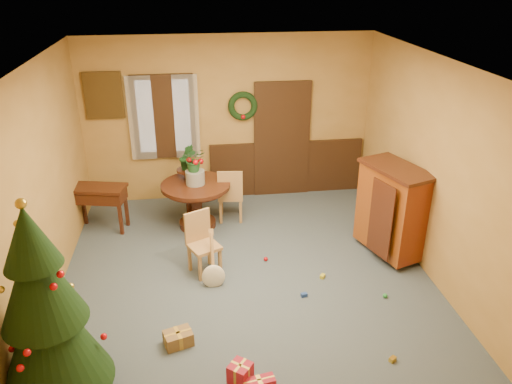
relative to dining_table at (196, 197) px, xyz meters
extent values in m
plane|color=#323C4A|center=(0.63, -1.61, -0.53)|extent=(5.50, 5.50, 0.00)
plane|color=silver|center=(0.63, -1.61, 2.37)|extent=(5.50, 5.50, 0.00)
plane|color=olive|center=(0.63, 1.14, 0.92)|extent=(5.00, 0.00, 5.00)
plane|color=olive|center=(0.63, -4.36, 0.92)|extent=(5.00, 0.00, 5.00)
plane|color=olive|center=(-1.87, -1.61, 0.92)|extent=(0.00, 5.50, 5.50)
plane|color=olive|center=(3.13, -1.61, 0.92)|extent=(0.00, 5.50, 5.50)
cube|color=black|center=(1.68, 1.10, -0.03)|extent=(2.80, 0.06, 1.00)
cube|color=black|center=(1.58, 1.09, 0.52)|extent=(1.00, 0.08, 2.10)
cube|color=white|center=(1.58, 1.12, 0.47)|extent=(0.80, 0.03, 1.90)
cube|color=black|center=(-0.47, 1.09, 1.02)|extent=(1.05, 0.08, 1.45)
cube|color=white|center=(-0.47, 1.12, 1.02)|extent=(0.88, 0.03, 1.25)
cube|color=white|center=(-0.85, 1.04, 1.02)|extent=(0.42, 0.02, 1.45)
cube|color=white|center=(-0.09, 1.04, 1.02)|extent=(0.42, 0.02, 1.45)
torus|color=black|center=(0.88, 1.06, 1.17)|extent=(0.51, 0.11, 0.51)
cube|color=#4C3819|center=(-1.42, 1.10, 1.42)|extent=(0.62, 0.05, 0.78)
cube|color=gray|center=(-1.42, 1.13, 1.42)|extent=(0.48, 0.02, 0.62)
cylinder|color=black|center=(0.00, 0.00, 0.20)|extent=(1.10, 1.10, 0.06)
cylinder|color=black|center=(0.00, 0.00, 0.14)|extent=(0.98, 0.98, 0.04)
cylinder|color=black|center=(0.00, 0.00, -0.16)|extent=(0.18, 0.18, 0.61)
cylinder|color=black|center=(0.00, 0.00, -0.48)|extent=(0.59, 0.59, 0.10)
cylinder|color=slate|center=(0.00, 0.00, 0.34)|extent=(0.30, 0.30, 0.22)
imported|color=#1E4C23|center=(0.00, 0.00, 0.64)|extent=(0.35, 0.31, 0.39)
cube|color=#9D713F|center=(0.07, -1.36, -0.12)|extent=(0.51, 0.51, 0.05)
cube|color=#9D713F|center=(-0.01, -1.20, 0.12)|extent=(0.36, 0.20, 0.46)
cube|color=#9D713F|center=(0.14, -1.15, -0.33)|extent=(0.05, 0.05, 0.39)
cube|color=#9D713F|center=(-0.14, -1.29, -0.33)|extent=(0.05, 0.05, 0.39)
cube|color=#9D713F|center=(0.28, -1.43, -0.33)|extent=(0.05, 0.05, 0.39)
cube|color=#9D713F|center=(0.00, -1.56, -0.33)|extent=(0.05, 0.05, 0.39)
cube|color=#9D713F|center=(0.57, 0.19, -0.10)|extent=(0.44, 0.44, 0.05)
cube|color=#9D713F|center=(0.55, 0.01, 0.16)|extent=(0.41, 0.08, 0.48)
cube|color=#9D713F|center=(0.39, 0.05, -0.32)|extent=(0.05, 0.05, 0.41)
cube|color=#9D713F|center=(0.71, 0.01, -0.32)|extent=(0.05, 0.05, 0.41)
cube|color=#9D713F|center=(0.42, 0.37, -0.32)|extent=(0.05, 0.05, 0.41)
cube|color=#9D713F|center=(0.75, 0.34, -0.32)|extent=(0.05, 0.05, 0.41)
cylinder|color=black|center=(-0.12, 0.29, -0.09)|extent=(0.11, 0.11, 0.87)
cylinder|color=black|center=(-0.12, 0.29, 0.35)|extent=(0.35, 0.35, 0.03)
imported|color=#19471E|center=(-0.12, 0.29, 0.59)|extent=(0.26, 0.22, 0.43)
cone|color=black|center=(-1.44, -3.37, 0.29)|extent=(1.07, 1.07, 1.26)
cone|color=black|center=(-1.44, -3.37, 0.87)|extent=(0.77, 0.77, 0.92)
cone|color=black|center=(-1.44, -3.37, 1.31)|extent=(0.50, 0.50, 0.58)
sphere|color=gold|center=(-1.44, -3.37, 1.62)|extent=(0.10, 0.10, 0.10)
cube|color=black|center=(-1.52, 0.11, 0.19)|extent=(0.91, 0.59, 0.05)
cube|color=black|center=(-1.52, 0.11, 0.06)|extent=(0.85, 0.54, 0.18)
cube|color=black|center=(-1.88, 0.11, -0.18)|extent=(0.11, 0.30, 0.69)
cube|color=black|center=(-1.16, 0.11, -0.18)|extent=(0.11, 0.30, 0.69)
cube|color=#5F140A|center=(2.78, -1.21, 0.18)|extent=(0.81, 1.13, 1.26)
cube|color=black|center=(2.78, -1.21, 0.83)|extent=(0.89, 1.20, 0.05)
cylinder|color=black|center=(2.78, -1.64, -0.48)|extent=(0.07, 0.07, 0.09)
cylinder|color=black|center=(2.78, -0.78, -0.48)|extent=(0.07, 0.07, 0.09)
cube|color=brown|center=(-0.29, -2.78, -0.45)|extent=(0.36, 0.31, 0.16)
cube|color=#B48B30|center=(-0.29, -2.78, -0.45)|extent=(0.31, 0.13, 0.17)
cube|color=#B48B30|center=(-0.29, -2.78, -0.45)|extent=(0.11, 0.23, 0.17)
cube|color=maroon|center=(0.35, -3.41, -0.43)|extent=(0.29, 0.29, 0.21)
cube|color=#B48B30|center=(0.35, -3.41, -0.43)|extent=(0.19, 0.15, 0.21)
cube|color=#B48B30|center=(0.35, -3.41, -0.43)|extent=(0.15, 0.19, 0.21)
cube|color=brown|center=(-1.31, -3.09, -0.47)|extent=(0.28, 0.27, 0.12)
cube|color=#B48B30|center=(-1.31, -3.09, -0.47)|extent=(0.19, 0.17, 0.13)
cube|color=#B48B30|center=(-1.31, -3.09, -0.47)|extent=(0.13, 0.14, 0.13)
cube|color=maroon|center=(0.53, -3.54, -0.47)|extent=(0.34, 0.19, 0.11)
cube|color=#B48B30|center=(0.53, -3.54, -0.47)|extent=(0.33, 0.07, 0.12)
cube|color=#B48B30|center=(0.53, -3.54, -0.47)|extent=(0.07, 0.14, 0.12)
cube|color=#224093|center=(1.32, -2.10, -0.51)|extent=(0.09, 0.06, 0.05)
sphere|color=green|center=(2.35, -2.26, -0.50)|extent=(0.06, 0.06, 0.06)
cube|color=gold|center=(1.66, -1.72, -0.51)|extent=(0.09, 0.09, 0.05)
sphere|color=red|center=(0.95, -1.19, -0.50)|extent=(0.06, 0.06, 0.06)
cube|color=gold|center=(2.02, -3.36, -0.51)|extent=(0.09, 0.09, 0.05)
camera|label=1|loc=(0.00, -7.28, 3.44)|focal=35.00mm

